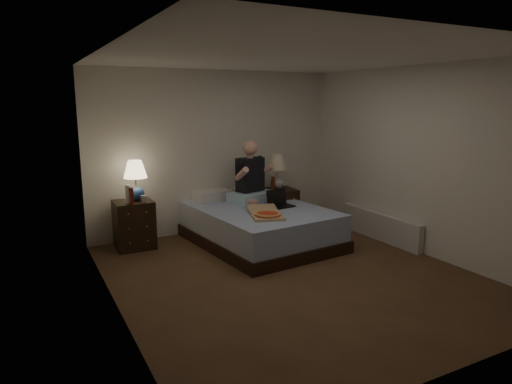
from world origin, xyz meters
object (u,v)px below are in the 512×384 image
nightstand_left (134,225)px  pizza_box (268,215)px  beer_bottle_left (131,196)px  beer_bottle_right (273,184)px  person (252,172)px  laptop (282,199)px  nightstand_right (279,209)px  lamp_left (136,181)px  bed (259,225)px  soda_can (143,199)px  radiator (379,226)px  water_bottle (128,194)px  lamp_right (277,172)px

nightstand_left → pizza_box: nightstand_left is taller
beer_bottle_left → beer_bottle_right: 2.16m
person → laptop: bearing=-77.5°
nightstand_right → lamp_left: size_ratio=1.18×
person → beer_bottle_left: bearing=164.2°
bed → lamp_left: size_ratio=3.77×
bed → pizza_box: size_ratio=2.78×
pizza_box → soda_can: bearing=160.7°
soda_can → nightstand_left: bearing=123.3°
nightstand_right → beer_bottle_right: bearing=-143.3°
radiator → bed: bearing=158.0°
person → nightstand_left: bearing=157.7°
soda_can → pizza_box: 1.72m
water_bottle → laptop: 2.14m
bed → lamp_right: 1.02m
lamp_right → person: size_ratio=0.60×
bed → lamp_right: (0.58, 0.50, 0.68)m
beer_bottle_right → radiator: 1.72m
lamp_left → laptop: (1.90, -0.76, -0.31)m
water_bottle → lamp_right: bearing=-0.5°
water_bottle → nightstand_left: bearing=50.6°
beer_bottle_right → pizza_box: beer_bottle_right is taller
bed → soda_can: soda_can is taller
soda_can → laptop: soda_can is taller
water_bottle → beer_bottle_left: size_ratio=1.09×
lamp_left → nightstand_right: bearing=-4.0°
water_bottle → pizza_box: size_ratio=0.33×
nightstand_left → beer_bottle_right: size_ratio=2.92×
nightstand_left → person: person is taller
nightstand_right → beer_bottle_left: 2.38m
beer_bottle_right → nightstand_right: bearing=31.5°
nightstand_left → lamp_left: size_ratio=1.20×
bed → radiator: (1.67, -0.68, -0.06)m
laptop → beer_bottle_left: bearing=156.3°
water_bottle → beer_bottle_left: 0.10m
lamp_left → beer_bottle_left: 0.30m
nightstand_left → radiator: nightstand_left is taller
bed → soda_can: 1.68m
soda_can → person: person is taller
nightstand_left → laptop: (1.96, -0.73, 0.31)m
soda_can → water_bottle: bearing=162.6°
lamp_left → lamp_right: bearing=-3.9°
person → beer_bottle_right: bearing=-10.6°
laptop → radiator: size_ratio=0.21×
beer_bottle_left → person: person is taller
bed → beer_bottle_left: 1.84m
lamp_left → radiator: 3.60m
nightstand_left → lamp_left: bearing=24.2°
beer_bottle_right → nightstand_left: bearing=173.6°
lamp_right → nightstand_left: bearing=176.9°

